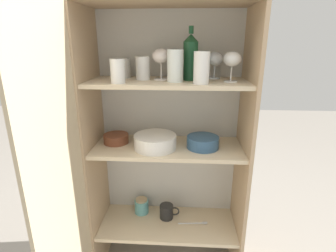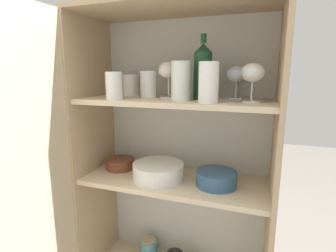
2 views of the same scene
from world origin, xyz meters
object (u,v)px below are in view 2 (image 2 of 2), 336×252
(plate_stack_white, at_px, (158,171))
(serving_bowl_small, at_px, (120,163))
(wine_bottle, at_px, (203,71))
(storage_jar, at_px, (149,247))
(mixing_bowl_large, at_px, (216,178))

(plate_stack_white, xyz_separation_m, serving_bowl_small, (-0.22, 0.06, -0.01))
(wine_bottle, bearing_deg, storage_jar, 166.15)
(wine_bottle, bearing_deg, mixing_bowl_large, -23.20)
(storage_jar, bearing_deg, serving_bowl_small, -153.27)
(mixing_bowl_large, distance_m, serving_bowl_small, 0.47)
(wine_bottle, height_order, serving_bowl_small, wine_bottle)
(plate_stack_white, relative_size, mixing_bowl_large, 1.32)
(plate_stack_white, xyz_separation_m, storage_jar, (-0.11, 0.12, -0.48))
(wine_bottle, distance_m, plate_stack_white, 0.46)
(wine_bottle, xyz_separation_m, serving_bowl_small, (-0.39, 0.01, -0.43))
(serving_bowl_small, height_order, storage_jar, serving_bowl_small)
(wine_bottle, relative_size, plate_stack_white, 1.15)
(plate_stack_white, bearing_deg, mixing_bowl_large, 4.69)
(mixing_bowl_large, bearing_deg, plate_stack_white, -175.31)
(plate_stack_white, bearing_deg, serving_bowl_small, 164.46)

